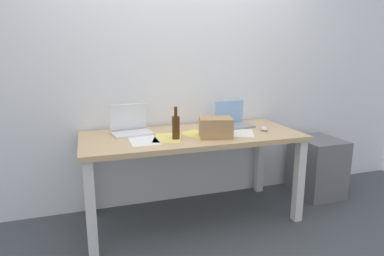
{
  "coord_description": "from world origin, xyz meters",
  "views": [
    {
      "loc": [
        -0.83,
        -2.53,
        1.4
      ],
      "look_at": [
        0.0,
        0.0,
        0.8
      ],
      "focal_mm": 30.82,
      "sensor_mm": 36.0,
      "label": 1
    }
  ],
  "objects_px": {
    "desk": "(192,145)",
    "laptop_right": "(233,121)",
    "laptop_left": "(131,127)",
    "cardboard_box": "(216,128)",
    "computer_mouse": "(264,129)",
    "beer_bottle": "(176,127)",
    "filing_cabinet": "(317,167)"
  },
  "relations": [
    {
      "from": "desk",
      "to": "computer_mouse",
      "type": "relative_size",
      "value": 18.02
    },
    {
      "from": "computer_mouse",
      "to": "cardboard_box",
      "type": "distance_m",
      "value": 0.5
    },
    {
      "from": "laptop_right",
      "to": "filing_cabinet",
      "type": "relative_size",
      "value": 0.57
    },
    {
      "from": "laptop_right",
      "to": "desk",
      "type": "bearing_deg",
      "value": -159.83
    },
    {
      "from": "computer_mouse",
      "to": "laptop_right",
      "type": "bearing_deg",
      "value": 131.75
    },
    {
      "from": "laptop_right",
      "to": "cardboard_box",
      "type": "distance_m",
      "value": 0.45
    },
    {
      "from": "desk",
      "to": "cardboard_box",
      "type": "relative_size",
      "value": 7.07
    },
    {
      "from": "desk",
      "to": "laptop_right",
      "type": "distance_m",
      "value": 0.5
    },
    {
      "from": "laptop_left",
      "to": "filing_cabinet",
      "type": "height_order",
      "value": "laptop_left"
    },
    {
      "from": "filing_cabinet",
      "to": "beer_bottle",
      "type": "bearing_deg",
      "value": -172.43
    },
    {
      "from": "desk",
      "to": "laptop_left",
      "type": "bearing_deg",
      "value": 161.38
    },
    {
      "from": "desk",
      "to": "laptop_right",
      "type": "height_order",
      "value": "laptop_right"
    },
    {
      "from": "computer_mouse",
      "to": "cardboard_box",
      "type": "relative_size",
      "value": 0.39
    },
    {
      "from": "laptop_right",
      "to": "cardboard_box",
      "type": "bearing_deg",
      "value": -133.1
    },
    {
      "from": "laptop_left",
      "to": "cardboard_box",
      "type": "distance_m",
      "value": 0.7
    },
    {
      "from": "laptop_left",
      "to": "beer_bottle",
      "type": "distance_m",
      "value": 0.42
    },
    {
      "from": "desk",
      "to": "beer_bottle",
      "type": "relative_size",
      "value": 7.04
    },
    {
      "from": "desk",
      "to": "filing_cabinet",
      "type": "height_order",
      "value": "desk"
    },
    {
      "from": "laptop_left",
      "to": "laptop_right",
      "type": "xyz_separation_m",
      "value": [
        0.93,
        0.0,
        -0.01
      ]
    },
    {
      "from": "laptop_right",
      "to": "computer_mouse",
      "type": "bearing_deg",
      "value": -53.92
    },
    {
      "from": "desk",
      "to": "computer_mouse",
      "type": "xyz_separation_m",
      "value": [
        0.63,
        -0.08,
        0.11
      ]
    },
    {
      "from": "computer_mouse",
      "to": "cardboard_box",
      "type": "bearing_deg",
      "value": -164.93
    },
    {
      "from": "laptop_left",
      "to": "computer_mouse",
      "type": "xyz_separation_m",
      "value": [
        1.11,
        -0.24,
        -0.04
      ]
    },
    {
      "from": "desk",
      "to": "laptop_right",
      "type": "relative_size",
      "value": 5.46
    },
    {
      "from": "desk",
      "to": "filing_cabinet",
      "type": "relative_size",
      "value": 3.1
    },
    {
      "from": "laptop_left",
      "to": "cardboard_box",
      "type": "bearing_deg",
      "value": -27.34
    },
    {
      "from": "desk",
      "to": "cardboard_box",
      "type": "bearing_deg",
      "value": -47.99
    },
    {
      "from": "computer_mouse",
      "to": "filing_cabinet",
      "type": "height_order",
      "value": "computer_mouse"
    },
    {
      "from": "filing_cabinet",
      "to": "desk",
      "type": "bearing_deg",
      "value": -176.74
    },
    {
      "from": "cardboard_box",
      "to": "laptop_right",
      "type": "bearing_deg",
      "value": 46.9
    },
    {
      "from": "desk",
      "to": "laptop_left",
      "type": "height_order",
      "value": "laptop_left"
    },
    {
      "from": "beer_bottle",
      "to": "filing_cabinet",
      "type": "bearing_deg",
      "value": 7.57
    }
  ]
}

